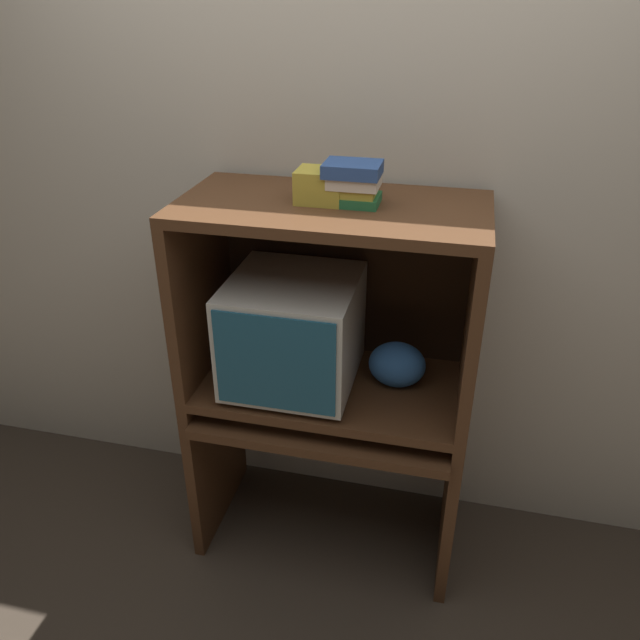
{
  "coord_description": "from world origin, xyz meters",
  "views": [
    {
      "loc": [
        0.4,
        -1.6,
        2.05
      ],
      "look_at": [
        -0.04,
        0.26,
        1.0
      ],
      "focal_mm": 35.0,
      "sensor_mm": 36.0,
      "label": 1
    }
  ],
  "objects_px": {
    "keyboard": "(296,411)",
    "storage_box": "(320,186)",
    "crt_monitor": "(293,331)",
    "book_stack": "(353,183)",
    "snack_bag": "(397,365)",
    "mouse": "(369,424)"
  },
  "relations": [
    {
      "from": "keyboard",
      "to": "storage_box",
      "type": "bearing_deg",
      "value": 60.23
    },
    {
      "from": "keyboard",
      "to": "book_stack",
      "type": "bearing_deg",
      "value": 33.37
    },
    {
      "from": "crt_monitor",
      "to": "keyboard",
      "type": "xyz_separation_m",
      "value": [
        0.03,
        -0.08,
        -0.29
      ]
    },
    {
      "from": "keyboard",
      "to": "storage_box",
      "type": "relative_size",
      "value": 2.64
    },
    {
      "from": "crt_monitor",
      "to": "mouse",
      "type": "height_order",
      "value": "crt_monitor"
    },
    {
      "from": "mouse",
      "to": "book_stack",
      "type": "height_order",
      "value": "book_stack"
    },
    {
      "from": "keyboard",
      "to": "snack_bag",
      "type": "relative_size",
      "value": 1.9
    },
    {
      "from": "keyboard",
      "to": "storage_box",
      "type": "height_order",
      "value": "storage_box"
    },
    {
      "from": "keyboard",
      "to": "snack_bag",
      "type": "height_order",
      "value": "snack_bag"
    },
    {
      "from": "crt_monitor",
      "to": "book_stack",
      "type": "relative_size",
      "value": 2.65
    },
    {
      "from": "book_stack",
      "to": "storage_box",
      "type": "distance_m",
      "value": 0.11
    },
    {
      "from": "crt_monitor",
      "to": "mouse",
      "type": "xyz_separation_m",
      "value": [
        0.3,
        -0.09,
        -0.28
      ]
    },
    {
      "from": "snack_bag",
      "to": "mouse",
      "type": "bearing_deg",
      "value": -113.44
    },
    {
      "from": "crt_monitor",
      "to": "book_stack",
      "type": "xyz_separation_m",
      "value": [
        0.2,
        0.03,
        0.54
      ]
    },
    {
      "from": "snack_bag",
      "to": "crt_monitor",
      "type": "bearing_deg",
      "value": -170.19
    },
    {
      "from": "mouse",
      "to": "storage_box",
      "type": "bearing_deg",
      "value": 148.59
    },
    {
      "from": "crt_monitor",
      "to": "storage_box",
      "type": "bearing_deg",
      "value": 19.98
    },
    {
      "from": "storage_box",
      "to": "mouse",
      "type": "bearing_deg",
      "value": -31.41
    },
    {
      "from": "keyboard",
      "to": "mouse",
      "type": "height_order",
      "value": "mouse"
    },
    {
      "from": "mouse",
      "to": "snack_bag",
      "type": "relative_size",
      "value": 0.33
    },
    {
      "from": "crt_monitor",
      "to": "book_stack",
      "type": "distance_m",
      "value": 0.57
    },
    {
      "from": "snack_bag",
      "to": "storage_box",
      "type": "bearing_deg",
      "value": -173.7
    }
  ]
}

